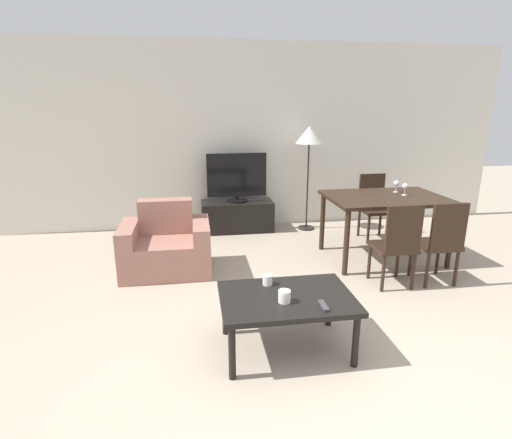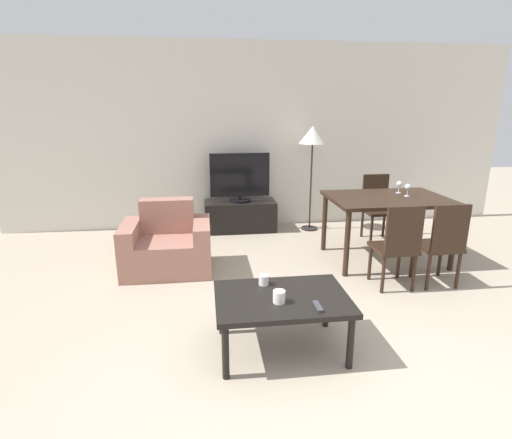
{
  "view_description": "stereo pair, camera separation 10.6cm",
  "coord_description": "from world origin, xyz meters",
  "px_view_note": "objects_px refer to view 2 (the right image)",
  "views": [
    {
      "loc": [
        -0.95,
        -2.02,
        1.81
      ],
      "look_at": [
        -0.33,
        1.98,
        0.65
      ],
      "focal_mm": 28.0,
      "sensor_mm": 36.0,
      "label": 1
    },
    {
      "loc": [
        -0.85,
        -2.04,
        1.81
      ],
      "look_at": [
        -0.33,
        1.98,
        0.65
      ],
      "focal_mm": 28.0,
      "sensor_mm": 36.0,
      "label": 2
    }
  ],
  "objects_px": {
    "dining_chair_near": "(398,243)",
    "dining_chair_near_right": "(442,241)",
    "tv": "(240,178)",
    "remote_primary": "(318,307)",
    "cup_white_near": "(279,297)",
    "armchair": "(167,246)",
    "wine_glass_center": "(399,185)",
    "coffee_table": "(282,302)",
    "floor_lamp": "(313,139)",
    "dining_chair_far": "(377,204)",
    "wine_glass_left": "(408,188)",
    "dining_table": "(387,204)",
    "tv_stand": "(240,216)",
    "cup_colored_far": "(264,280)"
  },
  "relations": [
    {
      "from": "coffee_table",
      "to": "floor_lamp",
      "type": "height_order",
      "value": "floor_lamp"
    },
    {
      "from": "dining_chair_near_right",
      "to": "cup_white_near",
      "type": "distance_m",
      "value": 2.11
    },
    {
      "from": "tv",
      "to": "wine_glass_left",
      "type": "relative_size",
      "value": 5.93
    },
    {
      "from": "floor_lamp",
      "to": "cup_colored_far",
      "type": "height_order",
      "value": "floor_lamp"
    },
    {
      "from": "dining_chair_near",
      "to": "dining_chair_near_right",
      "type": "distance_m",
      "value": 0.48
    },
    {
      "from": "tv_stand",
      "to": "cup_white_near",
      "type": "bearing_deg",
      "value": -90.16
    },
    {
      "from": "armchair",
      "to": "dining_chair_near_right",
      "type": "height_order",
      "value": "dining_chair_near_right"
    },
    {
      "from": "dining_chair_near",
      "to": "floor_lamp",
      "type": "bearing_deg",
      "value": 98.99
    },
    {
      "from": "dining_table",
      "to": "dining_chair_near",
      "type": "distance_m",
      "value": 0.85
    },
    {
      "from": "floor_lamp",
      "to": "tv",
      "type": "bearing_deg",
      "value": 175.29
    },
    {
      "from": "tv_stand",
      "to": "wine_glass_center",
      "type": "bearing_deg",
      "value": -33.66
    },
    {
      "from": "dining_chair_far",
      "to": "cup_colored_far",
      "type": "xyz_separation_m",
      "value": [
        -1.93,
        -2.25,
        0.0
      ]
    },
    {
      "from": "dining_chair_far",
      "to": "remote_primary",
      "type": "bearing_deg",
      "value": -120.98
    },
    {
      "from": "coffee_table",
      "to": "remote_primary",
      "type": "xyz_separation_m",
      "value": [
        0.22,
        -0.21,
        0.06
      ]
    },
    {
      "from": "dining_chair_near_right",
      "to": "cup_colored_far",
      "type": "xyz_separation_m",
      "value": [
        -1.93,
        -0.68,
        0.0
      ]
    },
    {
      "from": "armchair",
      "to": "dining_table",
      "type": "bearing_deg",
      "value": -0.67
    },
    {
      "from": "wine_glass_left",
      "to": "cup_white_near",
      "type": "bearing_deg",
      "value": -136.32
    },
    {
      "from": "dining_chair_near",
      "to": "dining_chair_far",
      "type": "height_order",
      "value": "same"
    },
    {
      "from": "tv",
      "to": "cup_colored_far",
      "type": "distance_m",
      "value": 2.89
    },
    {
      "from": "armchair",
      "to": "dining_chair_far",
      "type": "height_order",
      "value": "dining_chair_far"
    },
    {
      "from": "tv_stand",
      "to": "dining_chair_near",
      "type": "bearing_deg",
      "value": -57.89
    },
    {
      "from": "coffee_table",
      "to": "cup_white_near",
      "type": "relative_size",
      "value": 10.96
    },
    {
      "from": "tv",
      "to": "remote_primary",
      "type": "bearing_deg",
      "value": -85.72
    },
    {
      "from": "dining_chair_far",
      "to": "cup_colored_far",
      "type": "relative_size",
      "value": 11.24
    },
    {
      "from": "tv",
      "to": "remote_primary",
      "type": "relative_size",
      "value": 5.77
    },
    {
      "from": "armchair",
      "to": "wine_glass_center",
      "type": "height_order",
      "value": "wine_glass_center"
    },
    {
      "from": "tv",
      "to": "dining_chair_near_right",
      "type": "distance_m",
      "value": 2.88
    },
    {
      "from": "remote_primary",
      "to": "cup_colored_far",
      "type": "height_order",
      "value": "cup_colored_far"
    },
    {
      "from": "dining_chair_near",
      "to": "wine_glass_center",
      "type": "height_order",
      "value": "wine_glass_center"
    },
    {
      "from": "dining_chair_near_right",
      "to": "remote_primary",
      "type": "distance_m",
      "value": 1.95
    },
    {
      "from": "tv_stand",
      "to": "floor_lamp",
      "type": "distance_m",
      "value": 1.53
    },
    {
      "from": "armchair",
      "to": "floor_lamp",
      "type": "distance_m",
      "value": 2.6
    },
    {
      "from": "armchair",
      "to": "dining_chair_far",
      "type": "xyz_separation_m",
      "value": [
        2.81,
        0.76,
        0.21
      ]
    },
    {
      "from": "armchair",
      "to": "remote_primary",
      "type": "bearing_deg",
      "value": -57.95
    },
    {
      "from": "armchair",
      "to": "tv",
      "type": "distance_m",
      "value": 1.75
    },
    {
      "from": "tv",
      "to": "floor_lamp",
      "type": "xyz_separation_m",
      "value": [
        1.04,
        -0.09,
        0.55
      ]
    },
    {
      "from": "dining_chair_far",
      "to": "remote_primary",
      "type": "xyz_separation_m",
      "value": [
        -1.61,
        -2.68,
        -0.03
      ]
    },
    {
      "from": "coffee_table",
      "to": "wine_glass_center",
      "type": "distance_m",
      "value": 2.64
    },
    {
      "from": "tv_stand",
      "to": "cup_white_near",
      "type": "relative_size",
      "value": 11.58
    },
    {
      "from": "dining_chair_near",
      "to": "cup_white_near",
      "type": "distance_m",
      "value": 1.7
    },
    {
      "from": "dining_chair_far",
      "to": "wine_glass_left",
      "type": "xyz_separation_m",
      "value": [
        -0.0,
        -0.79,
        0.39
      ]
    },
    {
      "from": "dining_table",
      "to": "remote_primary",
      "type": "distance_m",
      "value": 2.34
    },
    {
      "from": "remote_primary",
      "to": "wine_glass_left",
      "type": "xyz_separation_m",
      "value": [
        1.6,
        1.89,
        0.42
      ]
    },
    {
      "from": "armchair",
      "to": "tv",
      "type": "bearing_deg",
      "value": 55.15
    },
    {
      "from": "armchair",
      "to": "dining_table",
      "type": "height_order",
      "value": "dining_table"
    },
    {
      "from": "dining_chair_near_right",
      "to": "coffee_table",
      "type": "bearing_deg",
      "value": -153.86
    },
    {
      "from": "coffee_table",
      "to": "tv",
      "type": "bearing_deg",
      "value": 90.56
    },
    {
      "from": "floor_lamp",
      "to": "wine_glass_center",
      "type": "height_order",
      "value": "floor_lamp"
    },
    {
      "from": "floor_lamp",
      "to": "dining_table",
      "type": "bearing_deg",
      "value": -66.54
    },
    {
      "from": "dining_chair_near",
      "to": "wine_glass_left",
      "type": "xyz_separation_m",
      "value": [
        0.47,
        0.79,
        0.39
      ]
    }
  ]
}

